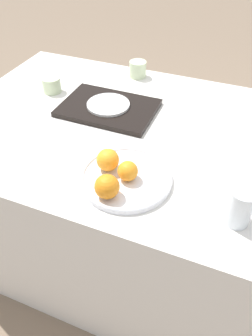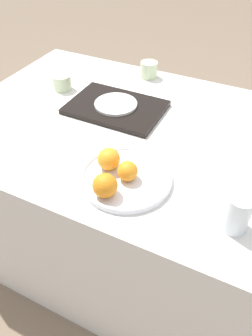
# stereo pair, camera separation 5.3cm
# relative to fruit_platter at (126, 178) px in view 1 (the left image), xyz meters

# --- Properties ---
(ground_plane) EXTENTS (12.00, 12.00, 0.00)m
(ground_plane) POSITION_rel_fruit_platter_xyz_m (-0.14, 0.27, -0.76)
(ground_plane) COLOR #7A6651
(table) EXTENTS (1.29, 0.95, 0.75)m
(table) POSITION_rel_fruit_platter_xyz_m (-0.14, 0.27, -0.39)
(table) COLOR silver
(table) RESTS_ON ground_plane
(fruit_platter) EXTENTS (0.28, 0.28, 0.02)m
(fruit_platter) POSITION_rel_fruit_platter_xyz_m (0.00, 0.00, 0.00)
(fruit_platter) COLOR silver
(fruit_platter) RESTS_ON table
(orange_0) EXTENTS (0.06, 0.06, 0.06)m
(orange_0) POSITION_rel_fruit_platter_xyz_m (0.01, -0.01, 0.03)
(orange_0) COLOR orange
(orange_0) RESTS_ON fruit_platter
(orange_1) EXTENTS (0.07, 0.07, 0.07)m
(orange_1) POSITION_rel_fruit_platter_xyz_m (-0.02, -0.09, 0.04)
(orange_1) COLOR orange
(orange_1) RESTS_ON fruit_platter
(orange_2) EXTENTS (0.07, 0.07, 0.07)m
(orange_2) POSITION_rel_fruit_platter_xyz_m (-0.07, 0.01, 0.04)
(orange_2) COLOR orange
(orange_2) RESTS_ON fruit_platter
(water_glass) EXTENTS (0.07, 0.07, 0.11)m
(water_glass) POSITION_rel_fruit_platter_xyz_m (0.33, -0.04, 0.05)
(water_glass) COLOR silver
(water_glass) RESTS_ON table
(serving_tray) EXTENTS (0.37, 0.26, 0.02)m
(serving_tray) POSITION_rel_fruit_platter_xyz_m (-0.22, 0.35, -0.00)
(serving_tray) COLOR black
(serving_tray) RESTS_ON table
(side_plate) EXTENTS (0.17, 0.17, 0.01)m
(side_plate) POSITION_rel_fruit_platter_xyz_m (-0.22, 0.35, 0.01)
(side_plate) COLOR silver
(side_plate) RESTS_ON serving_tray
(cup_0) EXTENTS (0.08, 0.08, 0.07)m
(cup_0) POSITION_rel_fruit_platter_xyz_m (-0.21, 0.66, 0.02)
(cup_0) COLOR beige
(cup_0) RESTS_ON table
(cup_1) EXTENTS (0.08, 0.08, 0.06)m
(cup_1) POSITION_rel_fruit_platter_xyz_m (-0.50, 0.39, 0.02)
(cup_1) COLOR beige
(cup_1) RESTS_ON table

